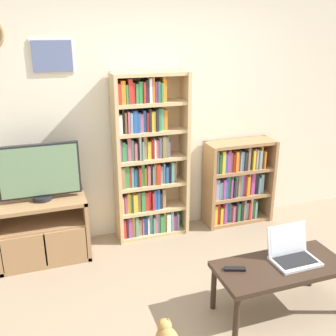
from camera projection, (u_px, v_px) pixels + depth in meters
The scene contains 8 objects.
wall_back at pixel (144, 114), 4.06m from camera, with size 6.94×0.09×2.60m.
tv_stand at pixel (43, 229), 3.79m from camera, with size 0.84×0.47×0.62m.
television at pixel (39, 172), 3.61m from camera, with size 0.73×0.18×0.54m.
bookshelf_tall at pixel (148, 161), 4.07m from camera, with size 0.77×0.26×1.75m.
bookshelf_short at pixel (236, 183), 4.50m from camera, with size 0.79×0.29×0.97m.
coffee_table at pixel (280, 270), 3.05m from camera, with size 1.02×0.46×0.42m.
laptop at pixel (292, 252), 3.09m from camera, with size 0.36×0.29×0.26m.
remote_near_laptop at pixel (235, 269), 2.96m from camera, with size 0.17×0.10×0.02m.
Camera 1 is at (-1.07, -2.00, 2.15)m, focal length 42.00 mm.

